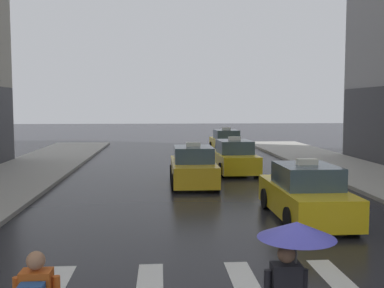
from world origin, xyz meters
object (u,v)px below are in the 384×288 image
object	(u,v)px
taxi_lead	(305,194)
pedestrian_with_umbrella	(293,256)
taxi_fourth	(226,142)
taxi_third	(234,158)
taxi_second	(193,167)

from	to	relation	value
taxi_lead	pedestrian_with_umbrella	size ratio (longest dim) A/B	2.34
taxi_fourth	pedestrian_with_umbrella	distance (m)	27.09
taxi_third	taxi_fourth	xyz separation A→B (m)	(1.01, 9.72, 0.00)
taxi_second	taxi_fourth	distance (m)	13.48
taxi_third	taxi_fourth	bearing A→B (deg)	84.05
pedestrian_with_umbrella	taxi_fourth	bearing A→B (deg)	83.41
taxi_third	pedestrian_with_umbrella	bearing A→B (deg)	-96.95
taxi_lead	taxi_second	distance (m)	6.81
taxi_third	pedestrian_with_umbrella	size ratio (longest dim) A/B	2.36
taxi_fourth	pedestrian_with_umbrella	world-z (taller)	pedestrian_with_umbrella
taxi_lead	taxi_third	world-z (taller)	same
taxi_third	taxi_second	bearing A→B (deg)	-124.64
taxi_second	pedestrian_with_umbrella	distance (m)	13.86
taxi_second	taxi_third	bearing A→B (deg)	55.36
taxi_lead	pedestrian_with_umbrella	world-z (taller)	pedestrian_with_umbrella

